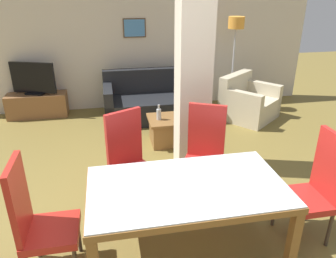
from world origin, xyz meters
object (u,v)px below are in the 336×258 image
Objects in this scene: bottle at (159,114)px; tv_stand at (38,105)px; dining_chair_far_right at (204,151)px; coffee_table at (168,130)px; dining_chair_head_left at (37,219)px; sofa at (155,102)px; dining_chair_far_left at (130,159)px; dining_table at (187,199)px; armchair at (248,104)px; dining_chair_head_right at (316,186)px; floor_lamp at (236,32)px; tv_screen at (33,79)px.

tv_stand is (-2.12, 1.65, -0.29)m from bottle.
coffee_table is at bearing -58.33° from dining_chair_far_right.
dining_chair_head_left is 0.59× the size of sofa.
dining_chair_far_left is at bearing -63.78° from tv_stand.
dining_table is 1.57× the size of tv_stand.
coffee_table is at bearing -142.08° from dining_chair_far_left.
dining_chair_far_left is 1.82× the size of coffee_table.
bottle is (-0.30, 1.46, -0.07)m from dining_chair_far_right.
sofa is at bearing -11.73° from tv_stand.
tv_stand is at bearing 144.26° from coffee_table.
dining_table is at bearing 90.00° from dining_chair_far_left.
bottle is at bearing -15.45° from armchair.
dining_chair_far_left and dining_chair_far_right have the same top height.
dining_chair_head_right is 0.59× the size of sofa.
dining_chair_head_left reaches higher than bottle.
dining_table is 1.29m from dining_chair_head_right.
dining_chair_head_right is 0.89× the size of armchair.
sofa reaches higher than tv_stand.
dining_chair_far_right reaches higher than armchair.
dining_chair_head_right is 1.82× the size of coffee_table.
floor_lamp reaches higher than dining_chair_far_left.
dining_chair_head_right is at bearing -67.05° from coffee_table.
dining_chair_head_right is 1.00× the size of dining_chair_far_right.
dining_chair_head_right reaches higher than coffee_table.
dining_chair_head_left is 0.89× the size of armchair.
sofa is at bearing 16.35° from dining_chair_head_right.
dining_chair_far_left is 0.89× the size of armchair.
tv_screen is at bearing -90.41° from dining_chair_far_left.
dining_chair_head_left is 4.09m from tv_stand.
dining_chair_far_left is 0.87m from dining_chair_far_right.
dining_chair_head_left reaches higher than tv_stand.
dining_chair_far_left is (-0.44, 0.87, -0.03)m from dining_table.
dining_chair_far_left is 1.22m from dining_chair_head_left.
bottle is 0.22× the size of tv_stand.
floor_lamp reaches higher than dining_chair_head_left.
dining_chair_far_right is at bearing 16.66° from armchair.
armchair is 1.53× the size of tv_screen.
armchair is at bearing -173.14° from tv_screen.
tv_stand is at bearing 116.31° from dining_table.
armchair reaches higher than coffee_table.
tv_stand is (-1.99, 4.02, -0.39)m from dining_table.
dining_chair_head_right is 1.24m from dining_chair_far_right.
coffee_table is 2.54× the size of bottle.
tv_stand is at bearing 39.22° from dining_chair_head_right.
floor_lamp is at bearing -3.62° from tv_stand.
dining_chair_far_right is (1.72, 0.90, 0.00)m from dining_chair_head_left.
dining_chair_head_right reaches higher than armchair.
dining_chair_head_left is 1.82× the size of coffee_table.
armchair is at bearing -12.42° from dining_chair_head_right.
dining_chair_head_right is at bearing 148.14° from tv_screen.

